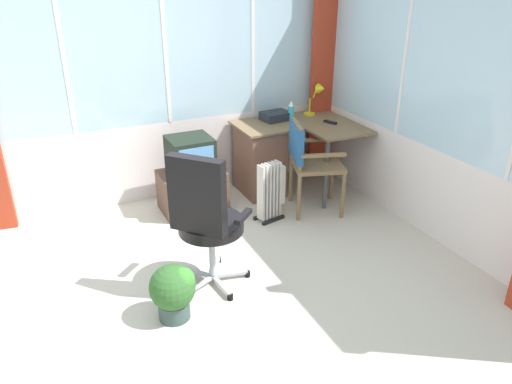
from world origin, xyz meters
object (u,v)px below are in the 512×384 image
Objects in this scene: desk_lamp at (318,95)px; tv_remote at (330,122)px; desk at (265,156)px; tv_on_stand at (192,178)px; wooden_armchair at (306,155)px; office_chair at (205,215)px; space_heater at (271,191)px; potted_plant at (174,290)px; spray_bottle at (291,111)px; paper_tray at (276,116)px.

desk_lamp reaches higher than tv_remote.
desk is 0.87m from tv_on_stand.
wooden_armchair is 1.20× the size of tv_on_stand.
tv_on_stand is at bearing 154.46° from wooden_armchair.
office_chair is 1.32m from space_heater.
tv_on_stand reaches higher than potted_plant.
desk_lamp is 1.68× the size of spray_bottle.
office_chair reaches higher than desk.
tv_on_stand is at bearing -167.79° from paper_tray.
desk_lamp reaches higher than desk.
space_heater is 1.40× the size of potted_plant.
desk is at bearing 50.63° from office_chair.
office_chair is 1.90× the size of space_heater.
desk_lamp is at bearing 8.37° from desk.
tv_remote is 1.09m from space_heater.
space_heater is (-0.39, -0.03, -0.30)m from wooden_armchair.
tv_remote is 0.44m from spray_bottle.
desk_lamp is at bearing 51.91° from wooden_armchair.
desk is 2.28m from potted_plant.
spray_bottle reaches higher than desk.
tv_remote is at bearing 33.85° from potted_plant.
potted_plant is at bearing -141.17° from desk_lamp.
desk is at bearing 139.58° from tv_remote.
desk_lamp reaches higher than space_heater.
paper_tray is 0.27× the size of office_chair.
desk_lamp is at bearing 61.03° from tv_remote.
wooden_armchair is (-0.03, -0.72, -0.20)m from paper_tray.
tv_remote is 1.60m from tv_on_stand.
spray_bottle is at bearing 7.69° from desk.
space_heater is 1.69m from potted_plant.
office_chair reaches higher than spray_bottle.
tv_on_stand reaches higher than space_heater.
paper_tray is at bearing 177.03° from desk_lamp.
desk_lamp is 2.48m from office_chair.
potted_plant is at bearing -132.00° from desk.
desk_lamp is 0.32× the size of office_chair.
paper_tray is at bearing 121.43° from tv_remote.
desk_lamp is at bearing 39.30° from office_chair.
office_chair is 0.58m from potted_plant.
tv_on_stand is (-1.03, 0.49, -0.26)m from wooden_armchair.
office_chair is (-1.35, -0.86, 0.04)m from wooden_armchair.
wooden_armchair is 1.57× the size of space_heater.
office_chair is at bearing -147.59° from wooden_armchair.
tv_on_stand is (0.33, 1.35, -0.30)m from office_chair.
desk is 2.91× the size of potted_plant.
office_chair reaches higher than paper_tray.
desk is 5.69× the size of spray_bottle.
spray_bottle is 2.62m from potted_plant.
desk is 0.64m from wooden_armchair.
desk_lamp is 1.21× the size of paper_tray.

